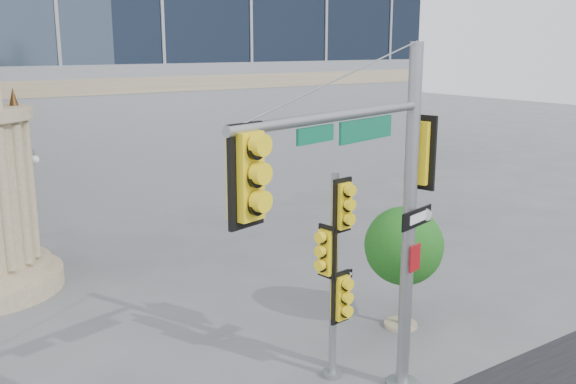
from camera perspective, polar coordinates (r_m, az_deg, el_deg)
ground at (r=14.67m, az=5.83°, el=-14.45°), size 120.00×120.00×0.00m
main_signal_pole at (r=11.17m, az=7.75°, el=-0.23°), size 5.16×1.80×6.80m
secondary_signal_pole at (r=12.80m, az=4.27°, el=-6.25°), size 0.77×0.56×4.31m
street_tree at (r=15.62m, az=10.30°, el=-4.98°), size 1.93×1.88×3.00m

